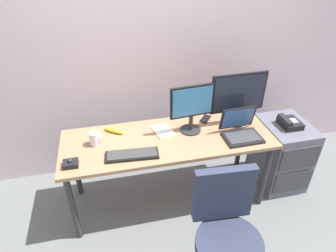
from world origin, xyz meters
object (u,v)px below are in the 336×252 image
Objects in this scene: trackball_mouse at (71,163)px; coffee_mug at (95,139)px; monitor_main at (238,96)px; monitor_side at (192,106)px; cell_phone at (205,119)px; file_cabinet at (281,153)px; desk_phone at (289,123)px; keyboard at (132,155)px; banana at (114,131)px; laptop at (241,130)px; paper_notepad at (163,131)px; office_chair at (225,241)px.

trackball_mouse is 0.94× the size of coffee_mug.
monitor_main reaches higher than monitor_side.
monitor_main reaches higher than cell_phone.
file_cabinet is 6.15× the size of trackball_mouse.
desk_phone is 0.48× the size of keyboard.
laptop is at bearing -15.31° from banana.
monitor_side is (-0.92, 0.08, 0.25)m from desk_phone.
monitor_side is at bearing -175.41° from monitor_main.
monitor_side reaches higher than file_cabinet.
file_cabinet is 1.36× the size of monitor_main.
desk_phone is 1.93m from trackball_mouse.
monitor_side reaches higher than keyboard.
paper_notepad is (-1.16, 0.12, 0.01)m from desk_phone.
office_chair is at bearing -91.38° from monitor_side.
paper_notepad is at bearing -10.63° from banana.
coffee_mug is at bearing -131.47° from cell_phone.
keyboard is (-0.97, -0.27, -0.26)m from monitor_main.
desk_phone is at bearing -12.55° from monitor_main.
monitor_main is (-0.50, 0.09, 0.65)m from file_cabinet.
laptop is at bearing -6.92° from coffee_mug.
monitor_side reaches higher than desk_phone.
laptop is (-0.04, -0.20, -0.22)m from monitor_main.
cell_phone is (0.19, 0.15, -0.24)m from monitor_side.
trackball_mouse is at bearing -174.77° from desk_phone.
file_cabinet is 1.24m from paper_notepad.
trackball_mouse is at bearing -174.31° from file_cabinet.
cell_phone is at bearing 163.12° from desk_phone.
desk_phone is at bearing -1.80° from coffee_mug.
monitor_main is 0.72m from paper_notepad.
banana is at bearing 121.14° from office_chair.
monitor_main is at bearing 11.33° from trackball_mouse.
file_cabinet is at bearing 7.00° from keyboard.
trackball_mouse is 0.51m from banana.
monitor_side reaches higher than laptop.
coffee_mug is 0.56× the size of paper_notepad.
file_cabinet is 4.76× the size of cell_phone.
file_cabinet is 3.25× the size of paper_notepad.
monitor_main is 1.04m from keyboard.
monitor_main is at bearing 4.59° from monitor_side.
banana is at bearing -139.10° from cell_phone.
office_chair is 1.23m from trackball_mouse.
file_cabinet is 0.83m from monitor_main.
laptop is 0.67m from paper_notepad.
monitor_main reaches higher than office_chair.
desk_phone is 1.82× the size of trackball_mouse.
trackball_mouse is at bearing -165.88° from monitor_side.
file_cabinet is at bearing 5.69° from trackball_mouse.
trackball_mouse is at bearing -168.67° from monitor_main.
keyboard is at bearing -175.55° from laptop.
office_chair is at bearing -114.97° from monitor_main.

